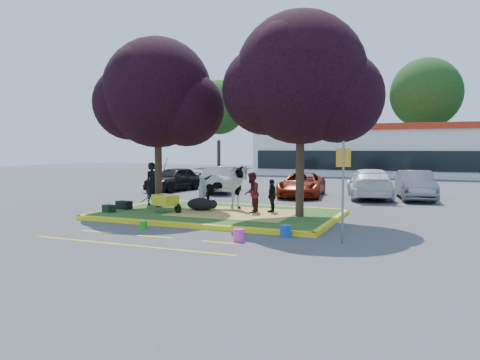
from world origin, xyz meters
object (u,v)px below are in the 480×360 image
at_px(handler, 153,184).
at_px(bucket_green, 143,225).
at_px(wheelbarrow, 165,200).
at_px(car_black, 174,179).
at_px(cow, 223,187).
at_px(bucket_pink, 239,235).
at_px(calf, 201,204).
at_px(bucket_blue, 286,231).
at_px(sign_post, 343,180).
at_px(car_silver, 222,179).

distance_m(handler, bucket_green, 4.94).
height_order(wheelbarrow, car_black, car_black).
bearing_deg(bucket_green, cow, 78.81).
distance_m(handler, bucket_pink, 7.55).
bearing_deg(calf, wheelbarrow, -118.06).
xyz_separation_m(handler, wheelbarrow, (1.67, -1.75, -0.42)).
bearing_deg(handler, bucket_pink, -104.20).
height_order(cow, bucket_blue, cow).
bearing_deg(bucket_green, calf, 87.32).
bearing_deg(calf, sign_post, -13.36).
relative_size(calf, bucket_pink, 3.28).
bearing_deg(car_black, sign_post, -37.76).
height_order(calf, bucket_green, calf).
relative_size(calf, car_black, 0.27).
height_order(wheelbarrow, car_silver, car_silver).
distance_m(car_black, car_silver, 2.89).
bearing_deg(calf, bucket_blue, -19.42).
distance_m(bucket_blue, car_black, 14.59).
bearing_deg(sign_post, handler, 138.00).
bearing_deg(bucket_pink, cow, 119.51).
distance_m(wheelbarrow, bucket_green, 2.62).
bearing_deg(sign_post, bucket_blue, 153.76).
relative_size(bucket_blue, car_black, 0.08).
distance_m(wheelbarrow, car_black, 9.99).
bearing_deg(cow, bucket_green, 157.54).
distance_m(bucket_green, car_black, 12.54).
xyz_separation_m(calf, car_black, (-5.76, 7.78, 0.30)).
bearing_deg(sign_post, car_silver, 111.01).
height_order(cow, sign_post, sign_post).
xyz_separation_m(sign_post, bucket_pink, (-2.56, -0.79, -1.47)).
xyz_separation_m(wheelbarrow, bucket_green, (0.75, -2.47, -0.46)).
relative_size(handler, car_silver, 0.39).
bearing_deg(car_silver, handler, 78.17).
bearing_deg(calf, car_silver, 125.33).
bearing_deg(car_black, handler, -59.73).
relative_size(bucket_green, bucket_pink, 0.78).
height_order(handler, bucket_pink, handler).
bearing_deg(handler, bucket_blue, -93.48).
bearing_deg(bucket_green, handler, 119.93).
relative_size(cow, calf, 1.84).
relative_size(cow, wheelbarrow, 1.19).
bearing_deg(sign_post, wheelbarrow, 144.99).
bearing_deg(sign_post, calf, 134.51).
distance_m(sign_post, car_silver, 14.23).
height_order(calf, wheelbarrow, wheelbarrow).
height_order(cow, wheelbarrow, cow).
distance_m(sign_post, car_black, 15.94).
height_order(bucket_green, car_black, car_black).
height_order(cow, car_silver, cow).
bearing_deg(bucket_pink, sign_post, 17.22).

